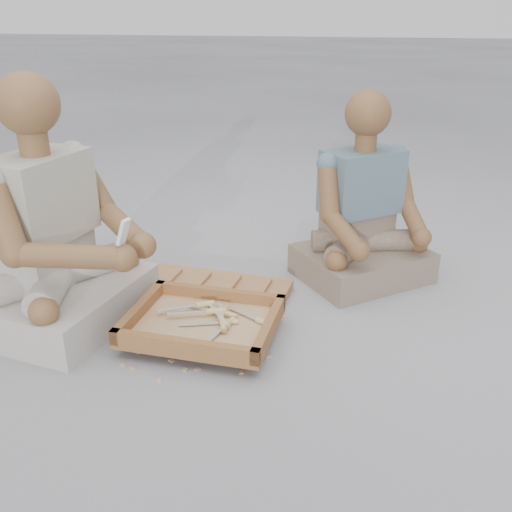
% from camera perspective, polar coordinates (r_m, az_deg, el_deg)
% --- Properties ---
extents(ground, '(60.00, 60.00, 0.00)m').
position_cam_1_polar(ground, '(2.06, 1.18, -10.25)').
color(ground, '#A4A4A9').
rests_on(ground, ground).
extents(carved_panel, '(0.66, 0.46, 0.04)m').
position_cam_1_polar(carved_panel, '(2.45, -4.80, -3.99)').
color(carved_panel, '#A26F3E').
rests_on(carved_panel, ground).
extents(tool_tray, '(0.54, 0.43, 0.07)m').
position_cam_1_polar(tool_tray, '(2.15, -5.33, -6.68)').
color(tool_tray, brown).
rests_on(tool_tray, carved_panel).
extents(chisel_0, '(0.21, 0.10, 0.02)m').
position_cam_1_polar(chisel_0, '(2.19, -4.61, -5.52)').
color(chisel_0, white).
rests_on(chisel_0, tool_tray).
extents(chisel_1, '(0.07, 0.22, 0.02)m').
position_cam_1_polar(chisel_1, '(2.11, -3.06, -6.99)').
color(chisel_1, white).
rests_on(chisel_1, tool_tray).
extents(chisel_2, '(0.15, 0.18, 0.02)m').
position_cam_1_polar(chisel_2, '(2.13, -3.44, -6.34)').
color(chisel_2, white).
rests_on(chisel_2, tool_tray).
extents(chisel_3, '(0.21, 0.09, 0.02)m').
position_cam_1_polar(chisel_3, '(2.14, -3.33, -6.67)').
color(chisel_3, white).
rests_on(chisel_3, tool_tray).
extents(chisel_4, '(0.10, 0.21, 0.02)m').
position_cam_1_polar(chisel_4, '(2.11, -3.34, -6.67)').
color(chisel_4, white).
rests_on(chisel_4, tool_tray).
extents(chisel_5, '(0.19, 0.13, 0.02)m').
position_cam_1_polar(chisel_5, '(2.24, -5.68, -4.90)').
color(chisel_5, white).
rests_on(chisel_5, tool_tray).
extents(chisel_6, '(0.22, 0.06, 0.02)m').
position_cam_1_polar(chisel_6, '(2.19, -3.23, -5.77)').
color(chisel_6, white).
rests_on(chisel_6, tool_tray).
extents(chisel_7, '(0.20, 0.12, 0.02)m').
position_cam_1_polar(chisel_7, '(2.14, 0.37, -6.48)').
color(chisel_7, white).
rests_on(chisel_7, tool_tray).
extents(wood_chip_0, '(0.02, 0.02, 0.00)m').
position_cam_1_polar(wood_chip_0, '(2.30, -0.31, -6.37)').
color(wood_chip_0, tan).
rests_on(wood_chip_0, ground).
extents(wood_chip_1, '(0.02, 0.02, 0.00)m').
position_cam_1_polar(wood_chip_1, '(2.01, -5.88, -11.18)').
color(wood_chip_1, tan).
rests_on(wood_chip_1, ground).
extents(wood_chip_2, '(0.02, 0.02, 0.00)m').
position_cam_1_polar(wood_chip_2, '(1.99, -1.47, -11.53)').
color(wood_chip_2, tan).
rests_on(wood_chip_2, ground).
extents(wood_chip_3, '(0.02, 0.02, 0.00)m').
position_cam_1_polar(wood_chip_3, '(2.43, -3.01, -4.67)').
color(wood_chip_3, tan).
rests_on(wood_chip_3, ground).
extents(wood_chip_4, '(0.02, 0.02, 0.00)m').
position_cam_1_polar(wood_chip_4, '(2.05, -12.26, -10.95)').
color(wood_chip_4, tan).
rests_on(wood_chip_4, ground).
extents(wood_chip_5, '(0.02, 0.02, 0.00)m').
position_cam_1_polar(wood_chip_5, '(1.98, -9.66, -12.20)').
color(wood_chip_5, tan).
rests_on(wood_chip_5, ground).
extents(wood_chip_6, '(0.02, 0.02, 0.00)m').
position_cam_1_polar(wood_chip_6, '(2.41, -8.25, -5.16)').
color(wood_chip_6, tan).
rests_on(wood_chip_6, ground).
extents(wood_chip_7, '(0.02, 0.02, 0.00)m').
position_cam_1_polar(wood_chip_7, '(2.50, -4.46, -3.88)').
color(wood_chip_7, tan).
rests_on(wood_chip_7, ground).
extents(wood_chip_8, '(0.02, 0.02, 0.00)m').
position_cam_1_polar(wood_chip_8, '(2.07, -8.45, -10.28)').
color(wood_chip_8, tan).
rests_on(wood_chip_8, ground).
extents(wood_chip_9, '(0.02, 0.02, 0.00)m').
position_cam_1_polar(wood_chip_9, '(2.07, 1.25, -10.01)').
color(wood_chip_9, tan).
rests_on(wood_chip_9, ground).
extents(wood_chip_10, '(0.02, 0.02, 0.00)m').
position_cam_1_polar(wood_chip_10, '(2.08, -13.19, -10.56)').
color(wood_chip_10, tan).
rests_on(wood_chip_10, ground).
extents(wood_chip_11, '(0.02, 0.02, 0.00)m').
position_cam_1_polar(wood_chip_11, '(2.14, -11.58, -9.38)').
color(wood_chip_11, tan).
rests_on(wood_chip_11, ground).
extents(wood_chip_12, '(0.02, 0.02, 0.00)m').
position_cam_1_polar(wood_chip_12, '(2.02, -7.09, -11.22)').
color(wood_chip_12, tan).
rests_on(wood_chip_12, ground).
extents(wood_chip_13, '(0.02, 0.02, 0.00)m').
position_cam_1_polar(wood_chip_13, '(2.29, -6.16, -6.67)').
color(wood_chip_13, tan).
rests_on(wood_chip_13, ground).
extents(wood_chip_14, '(0.02, 0.02, 0.00)m').
position_cam_1_polar(wood_chip_14, '(2.45, -3.12, -4.44)').
color(wood_chip_14, tan).
rests_on(wood_chip_14, ground).
extents(wood_chip_15, '(0.02, 0.02, 0.00)m').
position_cam_1_polar(wood_chip_15, '(2.32, 2.93, -6.09)').
color(wood_chip_15, tan).
rests_on(wood_chip_15, ground).
extents(craftsman, '(0.67, 0.67, 0.96)m').
position_cam_1_polar(craftsman, '(2.29, -19.29, 1.11)').
color(craftsman, '#B9B3AB').
rests_on(craftsman, ground).
extents(companion, '(0.69, 0.68, 0.84)m').
position_cam_1_polar(companion, '(2.61, 10.68, 3.62)').
color(companion, gray).
rests_on(companion, ground).
extents(mobile_phone, '(0.05, 0.05, 0.10)m').
position_cam_1_polar(mobile_phone, '(1.99, -13.13, 2.38)').
color(mobile_phone, white).
rests_on(mobile_phone, craftsman).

